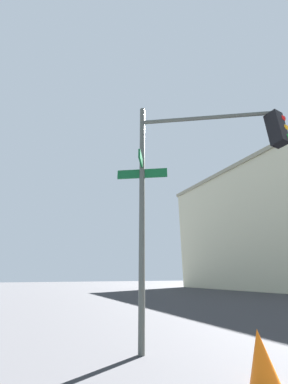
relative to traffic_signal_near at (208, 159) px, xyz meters
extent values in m
cylinder|color=#474C47|center=(-0.81, -1.19, -1.04)|extent=(0.12, 0.12, 5.10)
cylinder|color=#474C47|center=(0.04, 0.05, 1.11)|extent=(1.76, 2.54, 0.09)
cube|color=black|center=(0.88, 1.30, 0.66)|extent=(0.28, 0.28, 0.80)
sphere|color=red|center=(0.96, 1.42, 0.91)|extent=(0.18, 0.18, 0.18)
sphere|color=orange|center=(0.96, 1.42, 0.66)|extent=(0.18, 0.18, 0.18)
sphere|color=green|center=(0.96, 1.42, 0.41)|extent=(0.18, 0.18, 0.18)
cube|color=#0F5128|center=(-0.81, -1.19, -0.28)|extent=(0.65, 0.93, 0.20)
cube|color=#0F5128|center=(-0.81, -1.19, -0.06)|extent=(0.85, 0.59, 0.20)
cube|color=gray|center=(-10.74, 23.76, 8.16)|extent=(18.27, 19.50, 0.40)
cone|color=orange|center=(0.87, -0.43, -3.30)|extent=(0.36, 0.36, 0.60)
camera|label=1|loc=(2.98, -3.13, -2.39)|focal=20.06mm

